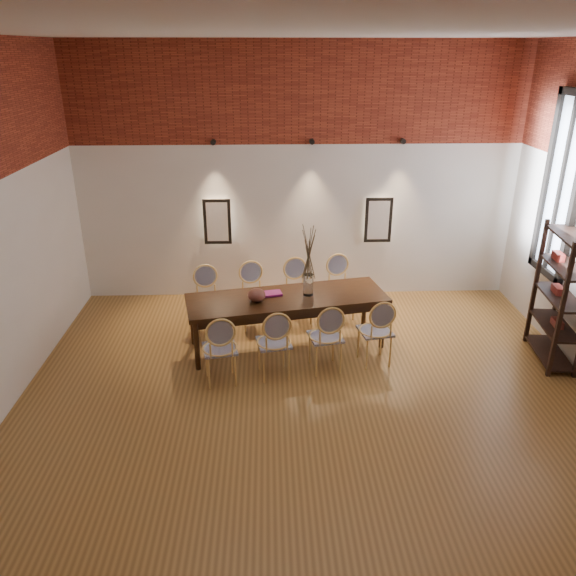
{
  "coord_description": "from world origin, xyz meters",
  "views": [
    {
      "loc": [
        -0.48,
        -5.29,
        3.86
      ],
      "look_at": [
        -0.24,
        1.26,
        1.05
      ],
      "focal_mm": 35.0,
      "sensor_mm": 36.0,
      "label": 1
    }
  ],
  "objects_px": {
    "chair_near_d": "(375,331)",
    "book": "(272,294)",
    "chair_near_c": "(325,336)",
    "dining_table": "(287,321)",
    "chair_far_a": "(208,301)",
    "chair_far_b": "(254,297)",
    "chair_near_a": "(220,348)",
    "shelving_rack": "(560,297)",
    "chair_far_d": "(341,289)",
    "chair_near_b": "(274,342)",
    "bowl": "(257,295)",
    "vase": "(308,285)",
    "chair_far_c": "(298,293)"
  },
  "relations": [
    {
      "from": "chair_near_a",
      "to": "book",
      "type": "distance_m",
      "value": 1.21
    },
    {
      "from": "dining_table",
      "to": "chair_near_c",
      "type": "distance_m",
      "value": 0.8
    },
    {
      "from": "chair_near_a",
      "to": "chair_far_a",
      "type": "height_order",
      "value": "same"
    },
    {
      "from": "dining_table",
      "to": "bowl",
      "type": "xyz_separation_m",
      "value": [
        -0.41,
        -0.13,
        0.46
      ]
    },
    {
      "from": "chair_near_b",
      "to": "chair_near_c",
      "type": "height_order",
      "value": "same"
    },
    {
      "from": "chair_near_a",
      "to": "chair_far_c",
      "type": "distance_m",
      "value": 1.97
    },
    {
      "from": "chair_far_a",
      "to": "chair_far_b",
      "type": "distance_m",
      "value": 0.68
    },
    {
      "from": "chair_near_c",
      "to": "chair_far_c",
      "type": "height_order",
      "value": "same"
    },
    {
      "from": "chair_far_d",
      "to": "chair_far_b",
      "type": "bearing_deg",
      "value": -0.0
    },
    {
      "from": "bowl",
      "to": "chair_far_a",
      "type": "bearing_deg",
      "value": 138.85
    },
    {
      "from": "chair_near_b",
      "to": "bowl",
      "type": "xyz_separation_m",
      "value": [
        -0.21,
        0.64,
        0.37
      ]
    },
    {
      "from": "chair_near_d",
      "to": "chair_far_b",
      "type": "relative_size",
      "value": 1.0
    },
    {
      "from": "chair_near_a",
      "to": "chair_near_c",
      "type": "xyz_separation_m",
      "value": [
        1.33,
        0.26,
        0.0
      ]
    },
    {
      "from": "chair_near_a",
      "to": "shelving_rack",
      "type": "distance_m",
      "value": 4.42
    },
    {
      "from": "chair_near_a",
      "to": "bowl",
      "type": "distance_m",
      "value": 0.96
    },
    {
      "from": "book",
      "to": "dining_table",
      "type": "bearing_deg",
      "value": -21.86
    },
    {
      "from": "chair_near_a",
      "to": "chair_far_a",
      "type": "relative_size",
      "value": 1.0
    },
    {
      "from": "chair_near_b",
      "to": "chair_far_a",
      "type": "bearing_deg",
      "value": 115.32
    },
    {
      "from": "chair_near_d",
      "to": "book",
      "type": "height_order",
      "value": "chair_near_d"
    },
    {
      "from": "chair_near_d",
      "to": "chair_far_b",
      "type": "xyz_separation_m",
      "value": [
        -1.61,
        1.14,
        0.0
      ]
    },
    {
      "from": "dining_table",
      "to": "chair_far_b",
      "type": "distance_m",
      "value": 0.8
    },
    {
      "from": "chair_near_a",
      "to": "chair_far_c",
      "type": "height_order",
      "value": "same"
    },
    {
      "from": "chair_near_c",
      "to": "shelving_rack",
      "type": "relative_size",
      "value": 0.52
    },
    {
      "from": "chair_far_a",
      "to": "chair_far_b",
      "type": "bearing_deg",
      "value": -180.0
    },
    {
      "from": "chair_far_c",
      "to": "shelving_rack",
      "type": "height_order",
      "value": "shelving_rack"
    },
    {
      "from": "dining_table",
      "to": "shelving_rack",
      "type": "height_order",
      "value": "shelving_rack"
    },
    {
      "from": "chair_near_c",
      "to": "chair_far_c",
      "type": "distance_m",
      "value": 1.43
    },
    {
      "from": "book",
      "to": "shelving_rack",
      "type": "xyz_separation_m",
      "value": [
        3.73,
        -0.56,
        0.14
      ]
    },
    {
      "from": "chair_far_b",
      "to": "vase",
      "type": "relative_size",
      "value": 3.13
    },
    {
      "from": "chair_near_a",
      "to": "shelving_rack",
      "type": "xyz_separation_m",
      "value": [
        4.38,
        0.42,
        0.43
      ]
    },
    {
      "from": "chair_far_d",
      "to": "chair_near_a",
      "type": "bearing_deg",
      "value": 35.16
    },
    {
      "from": "chair_far_a",
      "to": "chair_far_d",
      "type": "bearing_deg",
      "value": -180.0
    },
    {
      "from": "dining_table",
      "to": "vase",
      "type": "relative_size",
      "value": 9.02
    },
    {
      "from": "book",
      "to": "shelving_rack",
      "type": "bearing_deg",
      "value": -8.51
    },
    {
      "from": "chair_near_a",
      "to": "chair_far_b",
      "type": "xyz_separation_m",
      "value": [
        0.39,
        1.53,
        0.0
      ]
    },
    {
      "from": "chair_far_b",
      "to": "vase",
      "type": "xyz_separation_m",
      "value": [
        0.76,
        -0.58,
        0.43
      ]
    },
    {
      "from": "chair_near_c",
      "to": "chair_near_d",
      "type": "xyz_separation_m",
      "value": [
        0.66,
        0.13,
        0.0
      ]
    },
    {
      "from": "chair_near_c",
      "to": "shelving_rack",
      "type": "bearing_deg",
      "value": -8.24
    },
    {
      "from": "chair_near_c",
      "to": "chair_far_b",
      "type": "relative_size",
      "value": 1.0
    },
    {
      "from": "chair_near_c",
      "to": "bowl",
      "type": "bearing_deg",
      "value": 138.95
    },
    {
      "from": "chair_far_a",
      "to": "bowl",
      "type": "xyz_separation_m",
      "value": [
        0.73,
        -0.64,
        0.37
      ]
    },
    {
      "from": "chair_near_b",
      "to": "chair_far_a",
      "type": "xyz_separation_m",
      "value": [
        -0.94,
        1.27,
        0.0
      ]
    },
    {
      "from": "bowl",
      "to": "shelving_rack",
      "type": "bearing_deg",
      "value": -5.0
    },
    {
      "from": "bowl",
      "to": "vase",
      "type": "bearing_deg",
      "value": 15.18
    },
    {
      "from": "chair_far_a",
      "to": "shelving_rack",
      "type": "xyz_separation_m",
      "value": [
        4.66,
        -0.98,
        0.43
      ]
    },
    {
      "from": "chair_near_b",
      "to": "chair_near_c",
      "type": "bearing_deg",
      "value": -0.0
    },
    {
      "from": "chair_near_d",
      "to": "chair_far_a",
      "type": "height_order",
      "value": "same"
    },
    {
      "from": "chair_far_b",
      "to": "shelving_rack",
      "type": "xyz_separation_m",
      "value": [
        3.99,
        -1.11,
        0.43
      ]
    },
    {
      "from": "chair_near_c",
      "to": "chair_far_a",
      "type": "relative_size",
      "value": 1.0
    },
    {
      "from": "chair_far_a",
      "to": "shelving_rack",
      "type": "bearing_deg",
      "value": 156.89
    }
  ]
}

